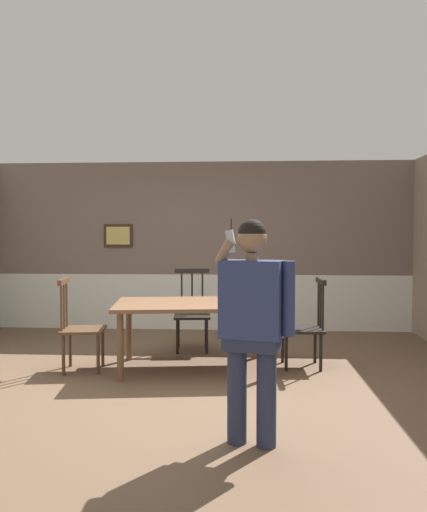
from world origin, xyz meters
TOP-DOWN VIEW (x-y plane):
  - ground_plane at (0.00, 0.00)m, footprint 7.26×7.26m
  - room_back_partition at (-0.00, 2.90)m, footprint 6.60×0.17m
  - dining_table at (0.13, 0.50)m, footprint 1.84×1.30m
  - chair_near_window at (1.37, 0.65)m, footprint 0.49×0.49m
  - chair_by_doorway at (0.01, 1.43)m, footprint 0.50×0.50m
  - chair_at_table_head at (-1.11, 0.34)m, footprint 0.51×0.51m
  - person_figure at (0.75, -1.55)m, footprint 0.58×0.34m

SIDE VIEW (x-z plane):
  - ground_plane at x=0.00m, z-range 0.00..0.00m
  - chair_near_window at x=1.37m, z-range -0.03..0.97m
  - chair_at_table_head at x=-1.11m, z-range -0.03..0.99m
  - chair_by_doorway at x=0.01m, z-range -0.04..1.01m
  - dining_table at x=0.13m, z-range 0.29..1.04m
  - person_figure at x=0.75m, z-range 0.11..1.72m
  - room_back_partition at x=0.00m, z-range -0.05..2.57m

